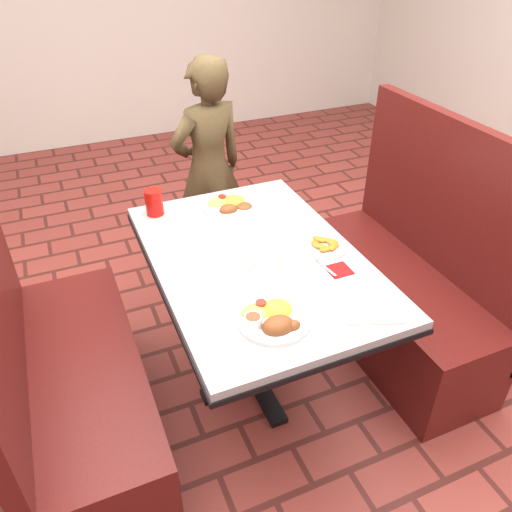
{
  "coord_description": "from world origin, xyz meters",
  "views": [
    {
      "loc": [
        -0.66,
        -1.53,
        1.89
      ],
      "look_at": [
        0.0,
        0.0,
        0.75
      ],
      "focal_mm": 35.0,
      "sensor_mm": 36.0,
      "label": 1
    }
  ],
  "objects_px": {
    "red_tumbler": "(154,202)",
    "diner_person": "(209,170)",
    "near_dinner_plate": "(273,315)",
    "far_dinner_plate": "(230,203)",
    "plantain_plate": "(324,245)",
    "booth_bench_right": "(401,289)",
    "booth_bench_left": "(73,387)",
    "dining_table": "(256,275)"
  },
  "relations": [
    {
      "from": "booth_bench_right",
      "to": "red_tumbler",
      "type": "relative_size",
      "value": 9.94
    },
    {
      "from": "diner_person",
      "to": "booth_bench_right",
      "type": "bearing_deg",
      "value": 107.75
    },
    {
      "from": "dining_table",
      "to": "near_dinner_plate",
      "type": "xyz_separation_m",
      "value": [
        -0.1,
        -0.38,
        0.12
      ]
    },
    {
      "from": "booth_bench_left",
      "to": "plantain_plate",
      "type": "height_order",
      "value": "booth_bench_left"
    },
    {
      "from": "plantain_plate",
      "to": "red_tumbler",
      "type": "bearing_deg",
      "value": 135.96
    },
    {
      "from": "red_tumbler",
      "to": "booth_bench_right",
      "type": "bearing_deg",
      "value": -24.71
    },
    {
      "from": "far_dinner_plate",
      "to": "booth_bench_right",
      "type": "bearing_deg",
      "value": -29.27
    },
    {
      "from": "plantain_plate",
      "to": "red_tumbler",
      "type": "relative_size",
      "value": 1.57
    },
    {
      "from": "red_tumbler",
      "to": "diner_person",
      "type": "bearing_deg",
      "value": 51.69
    },
    {
      "from": "plantain_plate",
      "to": "red_tumbler",
      "type": "distance_m",
      "value": 0.8
    },
    {
      "from": "booth_bench_right",
      "to": "diner_person",
      "type": "distance_m",
      "value": 1.29
    },
    {
      "from": "booth_bench_left",
      "to": "red_tumbler",
      "type": "xyz_separation_m",
      "value": [
        0.51,
        0.5,
        0.48
      ]
    },
    {
      "from": "dining_table",
      "to": "plantain_plate",
      "type": "bearing_deg",
      "value": -11.03
    },
    {
      "from": "near_dinner_plate",
      "to": "far_dinner_plate",
      "type": "xyz_separation_m",
      "value": [
        0.15,
        0.8,
        -0.0
      ]
    },
    {
      "from": "booth_bench_left",
      "to": "near_dinner_plate",
      "type": "xyz_separation_m",
      "value": [
        0.7,
        -0.38,
        0.45
      ]
    },
    {
      "from": "booth_bench_left",
      "to": "booth_bench_right",
      "type": "distance_m",
      "value": 1.6
    },
    {
      "from": "booth_bench_right",
      "to": "far_dinner_plate",
      "type": "distance_m",
      "value": 0.97
    },
    {
      "from": "booth_bench_left",
      "to": "near_dinner_plate",
      "type": "relative_size",
      "value": 4.68
    },
    {
      "from": "booth_bench_right",
      "to": "red_tumbler",
      "type": "height_order",
      "value": "booth_bench_right"
    },
    {
      "from": "booth_bench_right",
      "to": "plantain_plate",
      "type": "bearing_deg",
      "value": -173.83
    },
    {
      "from": "red_tumbler",
      "to": "far_dinner_plate",
      "type": "bearing_deg",
      "value": -13.45
    },
    {
      "from": "diner_person",
      "to": "near_dinner_plate",
      "type": "relative_size",
      "value": 5.07
    },
    {
      "from": "diner_person",
      "to": "near_dinner_plate",
      "type": "bearing_deg",
      "value": 66.55
    },
    {
      "from": "diner_person",
      "to": "near_dinner_plate",
      "type": "height_order",
      "value": "diner_person"
    },
    {
      "from": "booth_bench_right",
      "to": "far_dinner_plate",
      "type": "relative_size",
      "value": 4.64
    },
    {
      "from": "dining_table",
      "to": "far_dinner_plate",
      "type": "bearing_deg",
      "value": 83.29
    },
    {
      "from": "booth_bench_left",
      "to": "far_dinner_plate",
      "type": "xyz_separation_m",
      "value": [
        0.85,
        0.42,
        0.44
      ]
    },
    {
      "from": "dining_table",
      "to": "near_dinner_plate",
      "type": "relative_size",
      "value": 4.72
    },
    {
      "from": "red_tumbler",
      "to": "dining_table",
      "type": "bearing_deg",
      "value": -59.87
    },
    {
      "from": "far_dinner_plate",
      "to": "dining_table",
      "type": "bearing_deg",
      "value": -96.71
    },
    {
      "from": "booth_bench_right",
      "to": "far_dinner_plate",
      "type": "bearing_deg",
      "value": 150.73
    },
    {
      "from": "booth_bench_left",
      "to": "diner_person",
      "type": "height_order",
      "value": "diner_person"
    },
    {
      "from": "dining_table",
      "to": "booth_bench_right",
      "type": "height_order",
      "value": "booth_bench_right"
    },
    {
      "from": "plantain_plate",
      "to": "booth_bench_left",
      "type": "bearing_deg",
      "value": 177.07
    },
    {
      "from": "dining_table",
      "to": "booth_bench_left",
      "type": "bearing_deg",
      "value": 180.0
    },
    {
      "from": "booth_bench_right",
      "to": "diner_person",
      "type": "xyz_separation_m",
      "value": [
        -0.64,
        1.07,
        0.32
      ]
    },
    {
      "from": "near_dinner_plate",
      "to": "red_tumbler",
      "type": "distance_m",
      "value": 0.91
    },
    {
      "from": "dining_table",
      "to": "plantain_plate",
      "type": "distance_m",
      "value": 0.31
    },
    {
      "from": "booth_bench_left",
      "to": "booth_bench_right",
      "type": "bearing_deg",
      "value": 0.0
    },
    {
      "from": "near_dinner_plate",
      "to": "booth_bench_right",
      "type": "bearing_deg",
      "value": 23.13
    },
    {
      "from": "diner_person",
      "to": "far_dinner_plate",
      "type": "relative_size",
      "value": 5.03
    },
    {
      "from": "dining_table",
      "to": "plantain_plate",
      "type": "relative_size",
      "value": 6.38
    }
  ]
}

